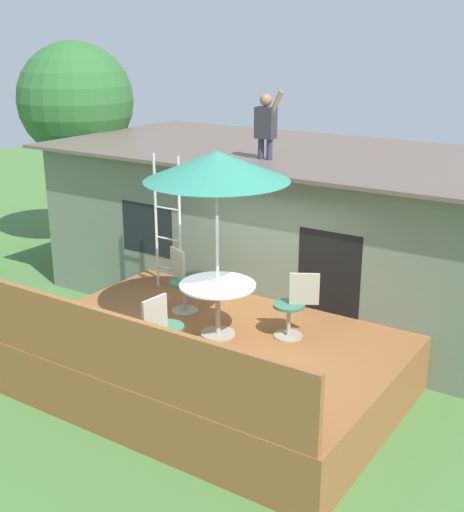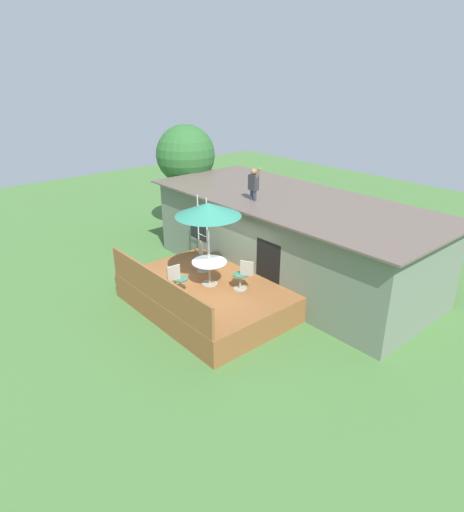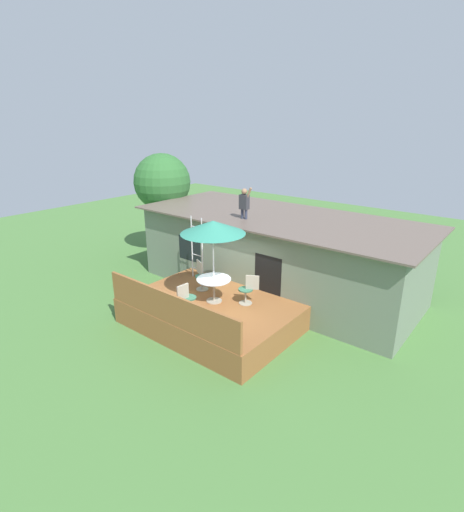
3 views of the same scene
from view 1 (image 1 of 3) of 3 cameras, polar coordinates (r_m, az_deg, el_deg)
The scene contains 12 objects.
ground_plane at distance 9.60m, azimuth -1.56°, elevation -11.12°, with size 40.00×40.00×0.00m, color #477538.
house at distance 11.97m, azimuth 8.29°, elevation 2.03°, with size 10.50×4.50×2.81m.
deck at distance 9.41m, azimuth -1.58°, elevation -9.00°, with size 5.05×3.58×0.80m, color brown.
deck_railing at distance 7.83m, azimuth -9.00°, elevation -8.20°, with size 4.95×0.08×0.90m, color brown.
patio_table at distance 9.02m, azimuth -1.24°, elevation -3.36°, with size 1.04×1.04×0.74m.
patio_umbrella at distance 8.54m, azimuth -1.32°, elevation 7.70°, with size 1.90×1.90×2.54m.
step_ladder at distance 10.59m, azimuth -5.52°, elevation 2.76°, with size 0.52×0.04×2.20m.
person_figure at distance 10.90m, azimuth 2.95°, elevation 11.41°, with size 0.47×0.20×1.11m.
patio_chair_left at distance 9.93m, azimuth -4.30°, elevation -2.16°, with size 0.59×0.44×0.92m.
patio_chair_right at distance 9.06m, azimuth 5.36°, elevation -4.24°, with size 0.58×0.44×0.92m.
patio_chair_near at distance 8.35m, azimuth -5.96°, elevation -6.27°, with size 0.44×0.62×0.92m.
backyard_tree at distance 15.40m, azimuth -13.24°, elevation 12.74°, with size 2.54×2.54×4.66m.
Camera 1 is at (4.82, -6.85, 4.69)m, focal length 46.73 mm.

